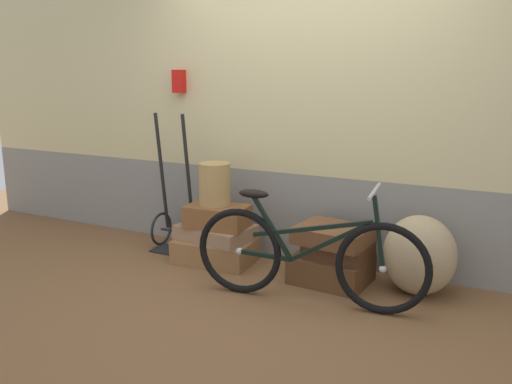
{
  "coord_description": "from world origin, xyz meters",
  "views": [
    {
      "loc": [
        1.61,
        -3.35,
        1.59
      ],
      "look_at": [
        -0.22,
        0.28,
        0.67
      ],
      "focal_mm": 37.96,
      "sensor_mm": 36.0,
      "label": 1
    }
  ],
  "objects_px": {
    "suitcase_0": "(216,251)",
    "suitcase_3": "(331,269)",
    "luggage_trolley": "(175,218)",
    "suitcase_2": "(217,216)",
    "suitcase_4": "(338,250)",
    "burlap_sack": "(419,255)",
    "wicker_basket": "(215,184)",
    "suitcase_1": "(216,232)",
    "suitcase_5": "(333,234)",
    "bicycle": "(307,256)"
  },
  "relations": [
    {
      "from": "suitcase_0",
      "to": "suitcase_3",
      "type": "height_order",
      "value": "suitcase_3"
    },
    {
      "from": "suitcase_3",
      "to": "luggage_trolley",
      "type": "relative_size",
      "value": 0.46
    },
    {
      "from": "suitcase_2",
      "to": "suitcase_4",
      "type": "relative_size",
      "value": 1.09
    },
    {
      "from": "suitcase_2",
      "to": "burlap_sack",
      "type": "bearing_deg",
      "value": -1.38
    },
    {
      "from": "suitcase_2",
      "to": "suitcase_3",
      "type": "relative_size",
      "value": 0.9
    },
    {
      "from": "suitcase_2",
      "to": "suitcase_3",
      "type": "xyz_separation_m",
      "value": [
        0.99,
        0.03,
        -0.3
      ]
    },
    {
      "from": "suitcase_0",
      "to": "wicker_basket",
      "type": "relative_size",
      "value": 1.84
    },
    {
      "from": "wicker_basket",
      "to": "luggage_trolley",
      "type": "bearing_deg",
      "value": 165.02
    },
    {
      "from": "suitcase_1",
      "to": "suitcase_5",
      "type": "height_order",
      "value": "suitcase_5"
    },
    {
      "from": "suitcase_0",
      "to": "suitcase_2",
      "type": "relative_size",
      "value": 1.29
    },
    {
      "from": "suitcase_0",
      "to": "luggage_trolley",
      "type": "distance_m",
      "value": 0.55
    },
    {
      "from": "suitcase_5",
      "to": "burlap_sack",
      "type": "xyz_separation_m",
      "value": [
        0.63,
        0.06,
        -0.08
      ]
    },
    {
      "from": "suitcase_3",
      "to": "suitcase_5",
      "type": "height_order",
      "value": "suitcase_5"
    },
    {
      "from": "suitcase_0",
      "to": "suitcase_5",
      "type": "bearing_deg",
      "value": -2.54
    },
    {
      "from": "suitcase_2",
      "to": "suitcase_5",
      "type": "relative_size",
      "value": 0.96
    },
    {
      "from": "suitcase_2",
      "to": "suitcase_5",
      "type": "distance_m",
      "value": 1.0
    },
    {
      "from": "suitcase_1",
      "to": "wicker_basket",
      "type": "height_order",
      "value": "wicker_basket"
    },
    {
      "from": "burlap_sack",
      "to": "bicycle",
      "type": "bearing_deg",
      "value": -142.61
    },
    {
      "from": "luggage_trolley",
      "to": "bicycle",
      "type": "height_order",
      "value": "luggage_trolley"
    },
    {
      "from": "suitcase_1",
      "to": "bicycle",
      "type": "bearing_deg",
      "value": -17.64
    },
    {
      "from": "suitcase_4",
      "to": "burlap_sack",
      "type": "bearing_deg",
      "value": 10.52
    },
    {
      "from": "suitcase_1",
      "to": "luggage_trolley",
      "type": "xyz_separation_m",
      "value": [
        -0.5,
        0.12,
        0.03
      ]
    },
    {
      "from": "suitcase_1",
      "to": "burlap_sack",
      "type": "distance_m",
      "value": 1.66
    },
    {
      "from": "suitcase_5",
      "to": "bicycle",
      "type": "distance_m",
      "value": 0.45
    },
    {
      "from": "burlap_sack",
      "to": "bicycle",
      "type": "distance_m",
      "value": 0.84
    },
    {
      "from": "suitcase_3",
      "to": "wicker_basket",
      "type": "relative_size",
      "value": 1.59
    },
    {
      "from": "burlap_sack",
      "to": "wicker_basket",
      "type": "bearing_deg",
      "value": -177.41
    },
    {
      "from": "suitcase_0",
      "to": "bicycle",
      "type": "bearing_deg",
      "value": -26.82
    },
    {
      "from": "suitcase_0",
      "to": "suitcase_2",
      "type": "bearing_deg",
      "value": -28.25
    },
    {
      "from": "suitcase_2",
      "to": "luggage_trolley",
      "type": "height_order",
      "value": "luggage_trolley"
    },
    {
      "from": "suitcase_1",
      "to": "bicycle",
      "type": "height_order",
      "value": "bicycle"
    },
    {
      "from": "wicker_basket",
      "to": "bicycle",
      "type": "height_order",
      "value": "wicker_basket"
    },
    {
      "from": "suitcase_2",
      "to": "luggage_trolley",
      "type": "distance_m",
      "value": 0.57
    },
    {
      "from": "bicycle",
      "to": "suitcase_3",
      "type": "bearing_deg",
      "value": 86.14
    },
    {
      "from": "suitcase_3",
      "to": "bicycle",
      "type": "height_order",
      "value": "bicycle"
    },
    {
      "from": "suitcase_0",
      "to": "luggage_trolley",
      "type": "xyz_separation_m",
      "value": [
        -0.5,
        0.14,
        0.18
      ]
    },
    {
      "from": "suitcase_0",
      "to": "wicker_basket",
      "type": "xyz_separation_m",
      "value": [
        -0.0,
        0.01,
        0.57
      ]
    },
    {
      "from": "suitcase_1",
      "to": "luggage_trolley",
      "type": "bearing_deg",
      "value": 172.9
    },
    {
      "from": "burlap_sack",
      "to": "suitcase_3",
      "type": "bearing_deg",
      "value": -174.15
    },
    {
      "from": "suitcase_5",
      "to": "wicker_basket",
      "type": "xyz_separation_m",
      "value": [
        -1.03,
        -0.01,
        0.29
      ]
    },
    {
      "from": "suitcase_2",
      "to": "luggage_trolley",
      "type": "relative_size",
      "value": 0.41
    },
    {
      "from": "bicycle",
      "to": "suitcase_1",
      "type": "bearing_deg",
      "value": 155.9
    },
    {
      "from": "wicker_basket",
      "to": "burlap_sack",
      "type": "distance_m",
      "value": 1.7
    },
    {
      "from": "suitcase_2",
      "to": "suitcase_5",
      "type": "height_order",
      "value": "suitcase_2"
    },
    {
      "from": "suitcase_5",
      "to": "burlap_sack",
      "type": "relative_size",
      "value": 0.9
    },
    {
      "from": "wicker_basket",
      "to": "suitcase_4",
      "type": "bearing_deg",
      "value": 1.05
    },
    {
      "from": "suitcase_2",
      "to": "bicycle",
      "type": "xyz_separation_m",
      "value": [
        0.96,
        -0.41,
        -0.06
      ]
    },
    {
      "from": "wicker_basket",
      "to": "bicycle",
      "type": "distance_m",
      "value": 1.13
    },
    {
      "from": "suitcase_4",
      "to": "wicker_basket",
      "type": "distance_m",
      "value": 1.15
    },
    {
      "from": "luggage_trolley",
      "to": "suitcase_5",
      "type": "bearing_deg",
      "value": -4.56
    }
  ]
}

